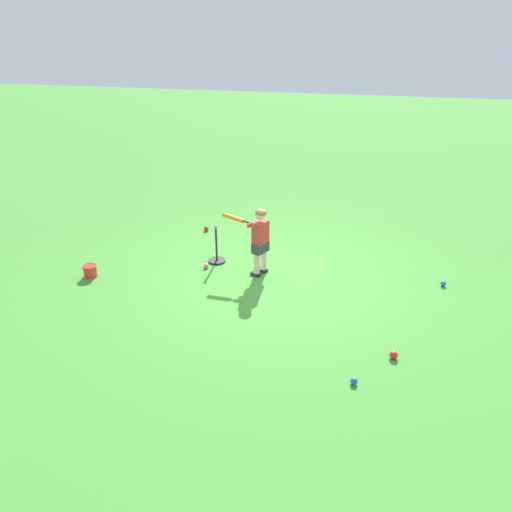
{
  "coord_description": "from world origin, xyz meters",
  "views": [
    {
      "loc": [
        -1.18,
        6.81,
        3.66
      ],
      "look_at": [
        0.29,
        0.32,
        0.45
      ],
      "focal_mm": 35.25,
      "sensor_mm": 36.0,
      "label": 1
    }
  ],
  "objects_px": {
    "play_ball_far_right": "(206,229)",
    "batting_tee": "(217,256)",
    "child_batter": "(259,235)",
    "play_ball_midfield": "(394,355)",
    "toy_bucket": "(90,271)",
    "play_ball_behind_batter": "(354,381)",
    "play_ball_far_left": "(206,266)",
    "play_ball_near_batter": "(443,284)"
  },
  "relations": [
    {
      "from": "child_batter",
      "to": "play_ball_far_right",
      "type": "distance_m",
      "value": 2.06
    },
    {
      "from": "play_ball_midfield",
      "to": "play_ball_far_left",
      "type": "xyz_separation_m",
      "value": [
        2.88,
        -1.75,
        -0.01
      ]
    },
    {
      "from": "play_ball_far_left",
      "to": "toy_bucket",
      "type": "bearing_deg",
      "value": 21.83
    },
    {
      "from": "play_ball_far_left",
      "to": "batting_tee",
      "type": "relative_size",
      "value": 0.13
    },
    {
      "from": "play_ball_far_left",
      "to": "batting_tee",
      "type": "bearing_deg",
      "value": -110.66
    },
    {
      "from": "toy_bucket",
      "to": "play_ball_far_right",
      "type": "bearing_deg",
      "value": -119.13
    },
    {
      "from": "child_batter",
      "to": "toy_bucket",
      "type": "height_order",
      "value": "child_batter"
    },
    {
      "from": "play_ball_behind_batter",
      "to": "play_ball_near_batter",
      "type": "xyz_separation_m",
      "value": [
        -1.19,
        -2.53,
        0.0
      ]
    },
    {
      "from": "play_ball_behind_batter",
      "to": "play_ball_far_left",
      "type": "relative_size",
      "value": 1.0
    },
    {
      "from": "play_ball_far_right",
      "to": "toy_bucket",
      "type": "xyz_separation_m",
      "value": [
        1.19,
        2.13,
        0.05
      ]
    },
    {
      "from": "batting_tee",
      "to": "play_ball_midfield",
      "type": "bearing_deg",
      "value": 144.07
    },
    {
      "from": "play_ball_far_right",
      "to": "child_batter",
      "type": "bearing_deg",
      "value": 132.37
    },
    {
      "from": "play_ball_near_batter",
      "to": "play_ball_far_right",
      "type": "bearing_deg",
      "value": -16.87
    },
    {
      "from": "play_ball_far_left",
      "to": "batting_tee",
      "type": "distance_m",
      "value": 0.29
    },
    {
      "from": "play_ball_behind_batter",
      "to": "batting_tee",
      "type": "height_order",
      "value": "batting_tee"
    },
    {
      "from": "play_ball_midfield",
      "to": "child_batter",
      "type": "bearing_deg",
      "value": -41.02
    },
    {
      "from": "child_batter",
      "to": "play_ball_far_left",
      "type": "bearing_deg",
      "value": 0.67
    },
    {
      "from": "play_ball_midfield",
      "to": "batting_tee",
      "type": "height_order",
      "value": "batting_tee"
    },
    {
      "from": "child_batter",
      "to": "play_ball_far_right",
      "type": "height_order",
      "value": "child_batter"
    },
    {
      "from": "child_batter",
      "to": "play_ball_midfield",
      "type": "bearing_deg",
      "value": 138.98
    },
    {
      "from": "child_batter",
      "to": "toy_bucket",
      "type": "distance_m",
      "value": 2.66
    },
    {
      "from": "child_batter",
      "to": "play_ball_far_right",
      "type": "bearing_deg",
      "value": -47.63
    },
    {
      "from": "play_ball_far_right",
      "to": "play_ball_far_left",
      "type": "relative_size",
      "value": 1.14
    },
    {
      "from": "play_ball_near_batter",
      "to": "play_ball_far_left",
      "type": "relative_size",
      "value": 1.02
    },
    {
      "from": "play_ball_far_right",
      "to": "play_ball_near_batter",
      "type": "height_order",
      "value": "play_ball_far_right"
    },
    {
      "from": "play_ball_far_right",
      "to": "batting_tee",
      "type": "distance_m",
      "value": 1.33
    },
    {
      "from": "play_ball_far_right",
      "to": "play_ball_behind_batter",
      "type": "relative_size",
      "value": 1.15
    },
    {
      "from": "play_ball_far_right",
      "to": "toy_bucket",
      "type": "height_order",
      "value": "toy_bucket"
    },
    {
      "from": "child_batter",
      "to": "batting_tee",
      "type": "relative_size",
      "value": 1.74
    },
    {
      "from": "play_ball_far_right",
      "to": "batting_tee",
      "type": "bearing_deg",
      "value": 115.42
    },
    {
      "from": "play_ball_far_left",
      "to": "toy_bucket",
      "type": "xyz_separation_m",
      "value": [
        1.66,
        0.66,
        0.06
      ]
    },
    {
      "from": "play_ball_midfield",
      "to": "play_ball_far_left",
      "type": "distance_m",
      "value": 3.36
    },
    {
      "from": "play_ball_midfield",
      "to": "toy_bucket",
      "type": "relative_size",
      "value": 0.46
    },
    {
      "from": "child_batter",
      "to": "toy_bucket",
      "type": "bearing_deg",
      "value": 15.0
    },
    {
      "from": "play_ball_far_right",
      "to": "play_ball_midfield",
      "type": "bearing_deg",
      "value": 136.18
    },
    {
      "from": "child_batter",
      "to": "toy_bucket",
      "type": "relative_size",
      "value": 5.0
    },
    {
      "from": "play_ball_far_right",
      "to": "batting_tee",
      "type": "height_order",
      "value": "batting_tee"
    },
    {
      "from": "child_batter",
      "to": "batting_tee",
      "type": "bearing_deg",
      "value": -18.62
    },
    {
      "from": "play_ball_near_batter",
      "to": "batting_tee",
      "type": "relative_size",
      "value": 0.13
    },
    {
      "from": "play_ball_near_batter",
      "to": "play_ball_far_left",
      "type": "bearing_deg",
      "value": 3.46
    },
    {
      "from": "child_batter",
      "to": "play_ball_behind_batter",
      "type": "distance_m",
      "value": 2.88
    },
    {
      "from": "child_batter",
      "to": "play_ball_far_left",
      "type": "distance_m",
      "value": 1.05
    }
  ]
}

